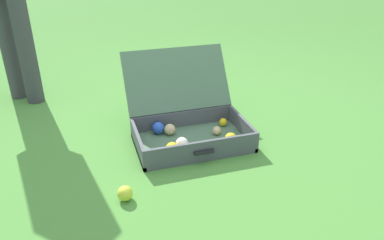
% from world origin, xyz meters
% --- Properties ---
extents(ground_plane, '(16.00, 16.00, 0.00)m').
position_xyz_m(ground_plane, '(0.00, 0.00, 0.00)').
color(ground_plane, '#4C8C38').
extents(open_suitcase, '(0.65, 0.67, 0.47)m').
position_xyz_m(open_suitcase, '(0.03, 0.04, 0.11)').
color(open_suitcase, '#4C7051').
rests_on(open_suitcase, ground).
extents(stray_ball_on_grass, '(0.07, 0.07, 0.07)m').
position_xyz_m(stray_ball_on_grass, '(-0.41, -0.44, 0.04)').
color(stray_ball_on_grass, '#CCDB38').
rests_on(stray_ball_on_grass, ground).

